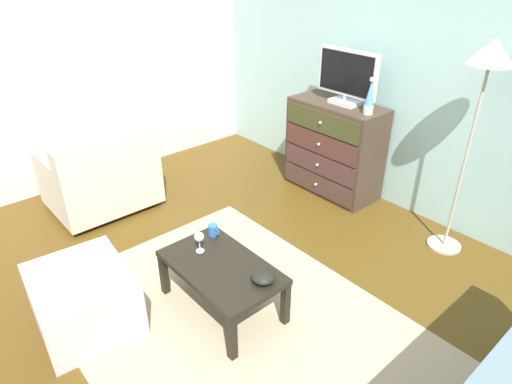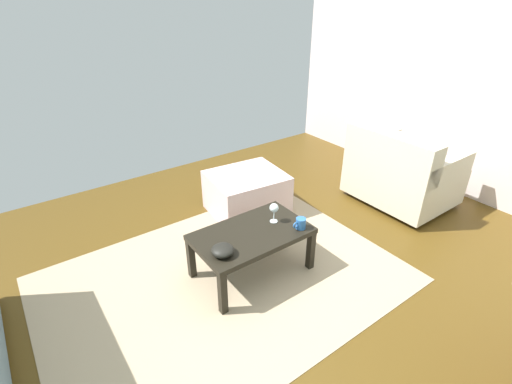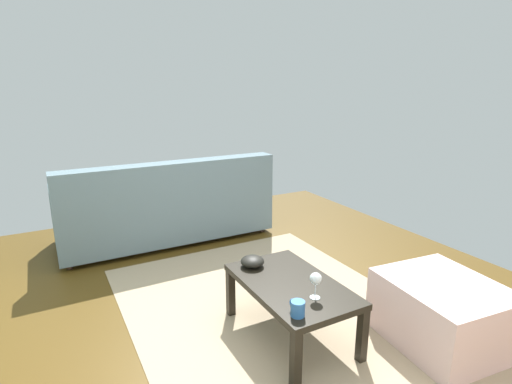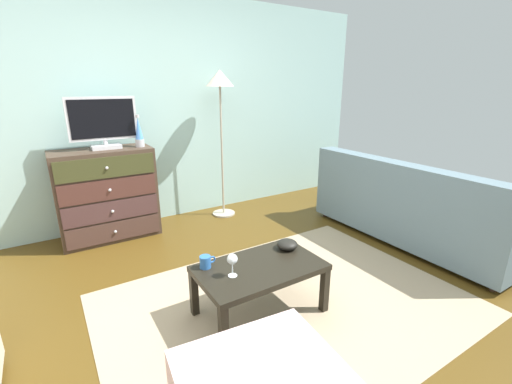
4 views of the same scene
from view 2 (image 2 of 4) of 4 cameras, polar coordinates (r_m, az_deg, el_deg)
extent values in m
cube|color=#4D3712|center=(2.92, 0.84, -14.21)|extent=(5.79, 4.68, 0.05)
cube|color=silver|center=(4.36, 31.51, 15.55)|extent=(0.12, 4.68, 2.55)
cube|color=tan|center=(2.94, -4.77, -13.16)|extent=(2.60, 1.90, 0.01)
cube|color=black|center=(2.97, 8.39, -8.84)|extent=(0.05, 0.05, 0.34)
cube|color=black|center=(2.59, -5.14, -15.25)|extent=(0.05, 0.05, 0.34)
cube|color=black|center=(3.25, 2.82, -4.95)|extent=(0.05, 0.05, 0.34)
cube|color=black|center=(2.90, -9.93, -10.01)|extent=(0.05, 0.05, 0.34)
cube|color=black|center=(2.79, -0.67, -6.48)|extent=(0.86, 0.52, 0.04)
cylinder|color=silver|center=(2.90, 2.74, -4.49)|extent=(0.06, 0.06, 0.00)
cylinder|color=silver|center=(2.87, 2.76, -3.70)|extent=(0.01, 0.01, 0.09)
sphere|color=silver|center=(2.83, 2.79, -2.45)|extent=(0.07, 0.07, 0.07)
cylinder|color=#2A5EA5|center=(2.81, 6.89, -4.80)|extent=(0.08, 0.08, 0.08)
torus|color=#2A5EA5|center=(2.78, 6.13, -5.06)|extent=(0.05, 0.01, 0.05)
ellipsoid|color=black|center=(2.55, -5.13, -8.90)|extent=(0.16, 0.16, 0.07)
cylinder|color=#332319|center=(4.32, 27.62, -1.61)|extent=(0.05, 0.05, 0.05)
cylinder|color=#332319|center=(4.65, 19.41, 2.22)|extent=(0.05, 0.05, 0.05)
cylinder|color=#332319|center=(3.81, 22.99, -4.51)|extent=(0.05, 0.05, 0.05)
cylinder|color=#332319|center=(4.18, 14.20, 0.02)|extent=(0.05, 0.05, 0.05)
cube|color=beige|center=(4.13, 21.51, 1.67)|extent=(0.80, 0.94, 0.36)
cube|color=beige|center=(3.75, 19.91, 5.61)|extent=(0.20, 0.94, 0.39)
cube|color=beige|center=(3.84, 27.19, 3.12)|extent=(0.76, 0.12, 0.20)
cube|color=beige|center=(4.23, 17.66, 7.14)|extent=(0.76, 0.12, 0.20)
cube|color=beige|center=(3.66, -1.44, -0.14)|extent=(0.76, 0.67, 0.40)
camera|label=1|loc=(3.34, -52.83, 23.92)|focal=30.96mm
camera|label=3|loc=(3.28, 44.77, 13.94)|focal=28.30mm
camera|label=4|loc=(4.39, -2.05, 23.35)|focal=23.92mm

